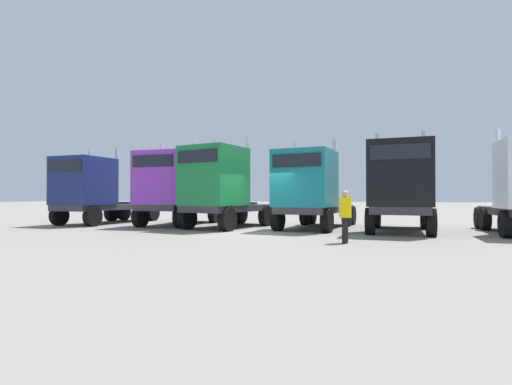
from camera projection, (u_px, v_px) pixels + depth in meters
The scene contains 7 objects.
ground at pixel (261, 233), 16.18m from camera, with size 200.00×200.00×0.00m, color gray.
semi_truck_navy at pixel (93, 190), 21.07m from camera, with size 2.79×6.37×4.14m.
semi_truck_purple at pixel (172, 189), 19.98m from camera, with size 2.73×6.48×4.29m.
semi_truck_green at pixel (221, 186), 18.35m from camera, with size 3.61×6.24×4.36m.
semi_truck_teal at pixel (310, 189), 17.76m from camera, with size 3.24×6.47×4.12m.
semi_truck_black at pixel (400, 186), 16.08m from camera, with size 2.77×5.98×4.28m.
visitor_in_hivis at pixel (345, 213), 12.57m from camera, with size 0.41×0.45×1.70m.
Camera 1 is at (4.84, -15.46, 1.49)m, focal length 27.48 mm.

